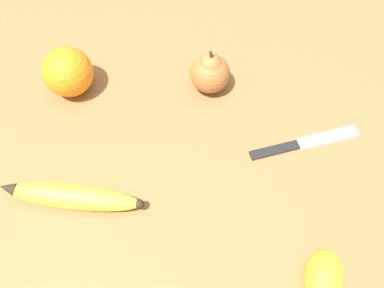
{
  "coord_description": "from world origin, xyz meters",
  "views": [
    {
      "loc": [
        0.18,
        0.1,
        0.53
      ],
      "look_at": [
        -0.11,
        0.02,
        0.03
      ],
      "focal_mm": 35.0,
      "sensor_mm": 36.0,
      "label": 1
    }
  ],
  "objects_px": {
    "banana": "(72,197)",
    "lemon": "(323,277)",
    "orange": "(68,72)",
    "pear": "(210,72)",
    "paring_knife": "(301,143)"
  },
  "relations": [
    {
      "from": "banana",
      "to": "lemon",
      "type": "distance_m",
      "value": 0.37
    },
    {
      "from": "banana",
      "to": "orange",
      "type": "xyz_separation_m",
      "value": [
        -0.2,
        -0.1,
        0.03
      ]
    },
    {
      "from": "pear",
      "to": "paring_knife",
      "type": "distance_m",
      "value": 0.2
    },
    {
      "from": "banana",
      "to": "lemon",
      "type": "relative_size",
      "value": 2.85
    },
    {
      "from": "orange",
      "to": "pear",
      "type": "height_order",
      "value": "pear"
    },
    {
      "from": "banana",
      "to": "paring_knife",
      "type": "height_order",
      "value": "banana"
    },
    {
      "from": "banana",
      "to": "paring_knife",
      "type": "distance_m",
      "value": 0.37
    },
    {
      "from": "banana",
      "to": "paring_knife",
      "type": "relative_size",
      "value": 1.26
    },
    {
      "from": "orange",
      "to": "banana",
      "type": "bearing_deg",
      "value": 25.47
    },
    {
      "from": "banana",
      "to": "pear",
      "type": "height_order",
      "value": "pear"
    },
    {
      "from": "lemon",
      "to": "paring_knife",
      "type": "distance_m",
      "value": 0.22
    },
    {
      "from": "lemon",
      "to": "pear",
      "type": "bearing_deg",
      "value": -141.28
    },
    {
      "from": "orange",
      "to": "lemon",
      "type": "relative_size",
      "value": 1.13
    },
    {
      "from": "pear",
      "to": "banana",
      "type": "bearing_deg",
      "value": -26.79
    },
    {
      "from": "pear",
      "to": "lemon",
      "type": "bearing_deg",
      "value": 38.72
    }
  ]
}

